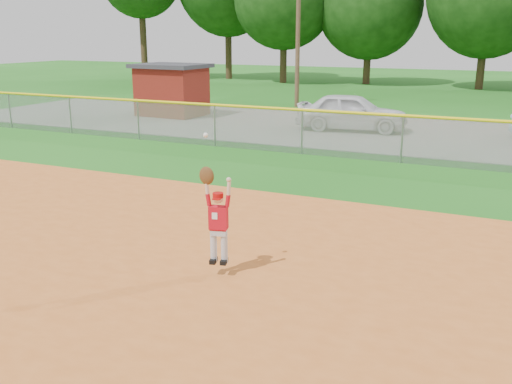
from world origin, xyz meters
TOP-DOWN VIEW (x-y plane):
  - ground at (0.00, 0.00)m, footprint 120.00×120.00m
  - clay_infield at (0.00, -3.00)m, footprint 24.00×16.00m
  - parking_strip at (0.00, 16.00)m, footprint 44.00×10.00m
  - car_white_a at (-3.07, 15.32)m, footprint 4.76×2.41m
  - utility_shed at (-12.34, 16.08)m, footprint 3.54×2.85m
  - outfield_fence at (0.00, 10.00)m, footprint 40.06×0.10m
  - power_lines at (1.00, 22.00)m, footprint 19.40×0.24m
  - ballplayer at (-1.16, -0.10)m, footprint 0.55×0.28m

SIDE VIEW (x-z plane):
  - ground at x=0.00m, z-range 0.00..0.00m
  - parking_strip at x=0.00m, z-range 0.00..0.03m
  - clay_infield at x=0.00m, z-range 0.00..0.04m
  - car_white_a at x=-3.07m, z-range 0.03..1.58m
  - outfield_fence at x=0.00m, z-range 0.11..1.66m
  - ballplayer at x=-1.16m, z-range -0.03..2.17m
  - utility_shed at x=-12.34m, z-range 0.03..2.56m
  - power_lines at x=1.00m, z-range 0.18..9.18m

